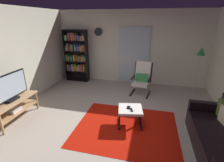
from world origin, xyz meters
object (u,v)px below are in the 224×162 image
(bookshelf_near_tv, at_px, (76,55))
(wall_clock, at_px, (98,32))
(tv_stand, at_px, (13,107))
(ottoman, at_px, (130,111))
(lounge_armchair, at_px, (142,77))
(cell_phone, at_px, (129,108))
(television, at_px, (9,88))
(floor_lamp_by_shelf, at_px, (201,55))
(tv_remote, at_px, (131,110))

(bookshelf_near_tv, bearing_deg, wall_clock, 13.70)
(tv_stand, relative_size, ottoman, 2.03)
(lounge_armchair, relative_size, cell_phone, 7.30)
(television, relative_size, wall_clock, 3.57)
(bookshelf_near_tv, height_order, floor_lamp_by_shelf, bookshelf_near_tv)
(television, distance_m, bookshelf_near_tv, 2.92)
(tv_stand, height_order, lounge_armchair, lounge_armchair)
(bookshelf_near_tv, bearing_deg, lounge_armchair, -14.42)
(cell_phone, distance_m, wall_clock, 3.38)
(cell_phone, bearing_deg, lounge_armchair, 86.23)
(ottoman, relative_size, wall_clock, 2.06)
(television, height_order, lounge_armchair, television)
(lounge_armchair, bearing_deg, tv_remote, -92.73)
(bookshelf_near_tv, distance_m, ottoman, 3.51)
(tv_remote, xyz_separation_m, floor_lamp_by_shelf, (1.73, 2.10, 0.86))
(cell_phone, relative_size, wall_clock, 0.48)
(tv_stand, distance_m, wall_clock, 3.64)
(lounge_armchair, distance_m, floor_lamp_by_shelf, 1.81)
(wall_clock, bearing_deg, ottoman, -59.50)
(bookshelf_near_tv, height_order, cell_phone, bookshelf_near_tv)
(lounge_armchair, bearing_deg, tv_stand, -141.78)
(cell_phone, bearing_deg, bookshelf_near_tv, 135.43)
(television, bearing_deg, bookshelf_near_tv, 83.53)
(lounge_armchair, height_order, ottoman, lounge_armchair)
(bookshelf_near_tv, relative_size, cell_phone, 13.78)
(ottoman, height_order, wall_clock, wall_clock)
(floor_lamp_by_shelf, bearing_deg, ottoman, -131.00)
(cell_phone, bearing_deg, wall_clock, 121.51)
(floor_lamp_by_shelf, xyz_separation_m, wall_clock, (-3.34, 0.64, 0.57))
(cell_phone, bearing_deg, floor_lamp_by_shelf, 49.64)
(lounge_armchair, relative_size, floor_lamp_by_shelf, 0.67)
(lounge_armchair, bearing_deg, bookshelf_near_tv, 165.58)
(tv_remote, bearing_deg, floor_lamp_by_shelf, 29.54)
(floor_lamp_by_shelf, height_order, wall_clock, wall_clock)
(ottoman, distance_m, cell_phone, 0.09)
(tv_stand, relative_size, television, 1.17)
(bookshelf_near_tv, height_order, wall_clock, wall_clock)
(wall_clock, bearing_deg, lounge_armchair, -26.63)
(television, height_order, wall_clock, wall_clock)
(tv_stand, bearing_deg, tv_remote, 7.33)
(lounge_armchair, distance_m, tv_remote, 1.90)
(lounge_armchair, relative_size, wall_clock, 3.53)
(tv_remote, bearing_deg, wall_clock, 99.33)
(floor_lamp_by_shelf, bearing_deg, tv_stand, -151.32)
(television, bearing_deg, lounge_armchair, 38.18)
(bookshelf_near_tv, bearing_deg, floor_lamp_by_shelf, -6.04)
(ottoman, xyz_separation_m, wall_clock, (-1.57, 2.67, 1.50))
(tv_stand, distance_m, ottoman, 2.77)
(lounge_armchair, height_order, wall_clock, wall_clock)
(tv_remote, distance_m, cell_phone, 0.12)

